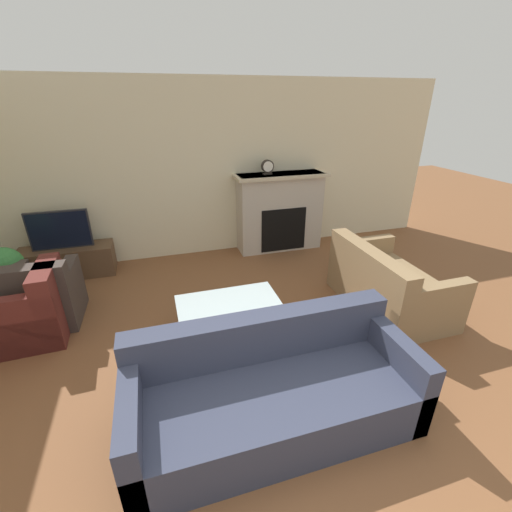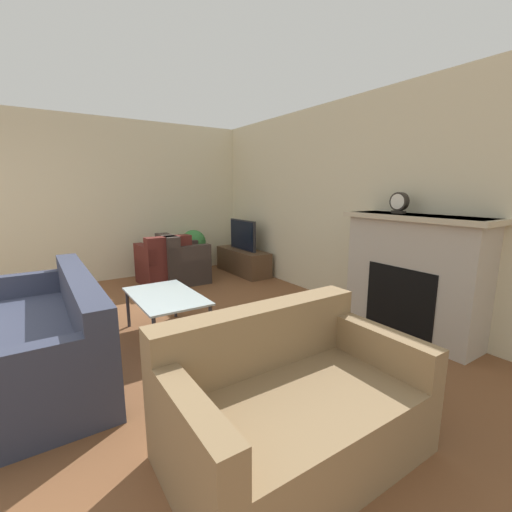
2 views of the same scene
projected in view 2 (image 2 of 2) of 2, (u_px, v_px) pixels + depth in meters
wall_back at (334, 204)px, 4.77m from camera, size 8.55×0.06×2.70m
wall_left at (122, 201)px, 5.87m from camera, size 0.06×7.34×2.70m
fireplace at (413, 274)px, 3.62m from camera, size 1.52×0.48×1.29m
tv_stand at (243, 261)px, 6.38m from camera, size 1.27×0.43×0.44m
tv at (243, 235)px, 6.28m from camera, size 0.80×0.06×0.55m
couch_sectional at (45, 338)px, 2.94m from camera, size 2.21×0.90×0.82m
couch_loveseat at (290, 407)px, 2.02m from camera, size 0.92×1.47×0.82m
armchair_by_window at (164, 266)px, 5.65m from camera, size 0.78×0.75×0.82m
armchair_accent at (182, 265)px, 5.71m from camera, size 0.70×0.73×0.82m
coffee_table at (166, 299)px, 3.60m from camera, size 1.06×0.64×0.46m
potted_plant at (194, 246)px, 6.30m from camera, size 0.45×0.45×0.81m
mantel_clock at (399, 202)px, 3.66m from camera, size 0.20×0.07×0.23m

